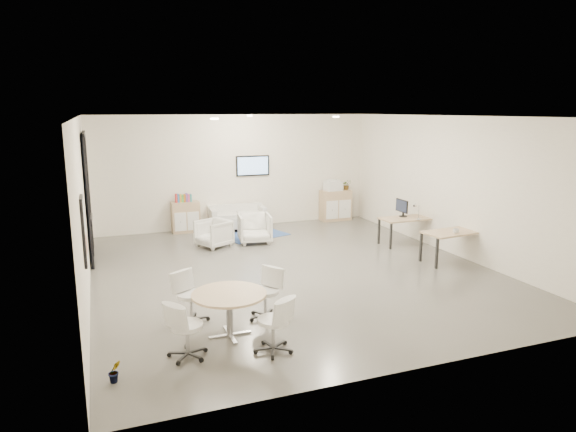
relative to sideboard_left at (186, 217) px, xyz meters
The scene contains 21 objects.
room_shell 4.69m from the sideboard_left, 70.59° to the right, with size 9.60×10.60×4.80m.
glass_door 3.21m from the sideboard_left, 144.11° to the right, with size 0.09×1.90×2.85m.
artwork 6.47m from the sideboard_left, 112.75° to the right, with size 0.05×0.54×1.04m.
wall_tv 2.41m from the sideboard_left, ahead, with size 0.98×0.06×0.58m.
ceiling_spots 4.60m from the sideboard_left, 69.21° to the right, with size 3.14×4.14×0.03m.
sideboard_left is the anchor object (origin of this frame).
sideboard_right 4.57m from the sideboard_left, ahead, with size 0.92×0.45×0.92m.
books 0.54m from the sideboard_left, behind, with size 0.44×0.14×0.22m.
printer 4.52m from the sideboard_left, ahead, with size 0.50×0.43×0.33m.
loveseat 1.44m from the sideboard_left, ahead, with size 1.62×0.90×0.58m.
blue_rug 1.98m from the sideboard_left, 31.84° to the right, with size 1.68×1.12×0.01m, color #2E498F.
armchair_left 1.83m from the sideboard_left, 77.82° to the right, with size 0.72×0.67×0.74m, color silver.
armchair_right 2.29m from the sideboard_left, 50.75° to the right, with size 0.79×0.74×0.82m, color silver.
desk_rear 5.94m from the sideboard_left, 33.32° to the right, with size 1.31×0.65×0.68m.
desk_front 7.08m from the sideboard_left, 44.39° to the right, with size 1.41×0.80×0.70m.
monitor 5.84m from the sideboard_left, 32.31° to the right, with size 0.20×0.50×0.44m.
round_table 6.96m from the sideboard_left, 94.29° to the right, with size 1.11×1.11×0.68m.
meeting_chairs 6.96m from the sideboard_left, 94.29° to the right, with size 2.21×2.21×0.82m.
plant_cabinet 4.98m from the sideboard_left, ahead, with size 0.26×0.29×0.23m, color #3F7F3F.
plant_floor 8.04m from the sideboard_left, 105.83° to the right, with size 0.16×0.29×0.13m, color #3F7F3F.
cup 7.16m from the sideboard_left, 45.91° to the right, with size 0.13×0.10×0.13m, color white.
Camera 1 is at (-3.74, -9.68, 3.33)m, focal length 32.00 mm.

